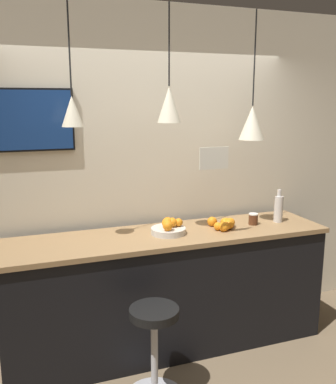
{
  "coord_description": "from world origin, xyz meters",
  "views": [
    {
      "loc": [
        -1.14,
        -2.47,
        2.08
      ],
      "look_at": [
        0.0,
        0.7,
        1.37
      ],
      "focal_mm": 40.0,
      "sensor_mm": 36.0,
      "label": 1
    }
  ],
  "objects_px": {
    "fruit_bowl": "(169,228)",
    "juice_bottle": "(278,208)",
    "spread_jar": "(253,219)",
    "mounted_tv": "(22,120)",
    "bar_stool": "(154,342)"
  },
  "relations": [
    {
      "from": "fruit_bowl",
      "to": "juice_bottle",
      "type": "bearing_deg",
      "value": 0.13
    },
    {
      "from": "spread_jar",
      "to": "mounted_tv",
      "type": "height_order",
      "value": "mounted_tv"
    },
    {
      "from": "bar_stool",
      "to": "spread_jar",
      "type": "relative_size",
      "value": 6.97
    },
    {
      "from": "juice_bottle",
      "to": "bar_stool",
      "type": "bearing_deg",
      "value": -156.27
    },
    {
      "from": "bar_stool",
      "to": "mounted_tv",
      "type": "relative_size",
      "value": 0.87
    },
    {
      "from": "juice_bottle",
      "to": "spread_jar",
      "type": "distance_m",
      "value": 0.27
    },
    {
      "from": "fruit_bowl",
      "to": "spread_jar",
      "type": "xyz_separation_m",
      "value": [
        0.8,
        0.0,
        0.0
      ]
    },
    {
      "from": "fruit_bowl",
      "to": "mounted_tv",
      "type": "relative_size",
      "value": 0.36
    },
    {
      "from": "bar_stool",
      "to": "fruit_bowl",
      "type": "xyz_separation_m",
      "value": [
        0.33,
        0.6,
        0.62
      ]
    },
    {
      "from": "juice_bottle",
      "to": "mounted_tv",
      "type": "xyz_separation_m",
      "value": [
        -2.13,
        0.39,
        0.8
      ]
    },
    {
      "from": "bar_stool",
      "to": "juice_bottle",
      "type": "height_order",
      "value": "juice_bottle"
    },
    {
      "from": "bar_stool",
      "to": "juice_bottle",
      "type": "relative_size",
      "value": 2.36
    },
    {
      "from": "fruit_bowl",
      "to": "mounted_tv",
      "type": "distance_m",
      "value": 1.44
    },
    {
      "from": "mounted_tv",
      "to": "bar_stool",
      "type": "bearing_deg",
      "value": -52.98
    },
    {
      "from": "bar_stool",
      "to": "spread_jar",
      "type": "height_order",
      "value": "spread_jar"
    }
  ]
}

